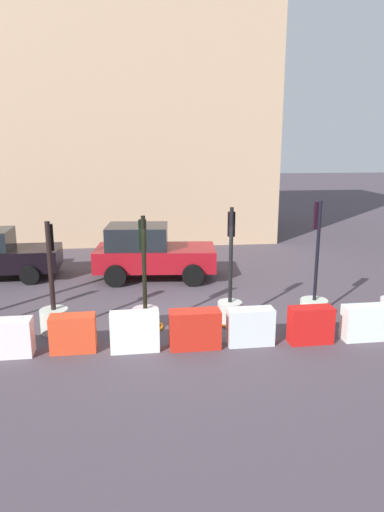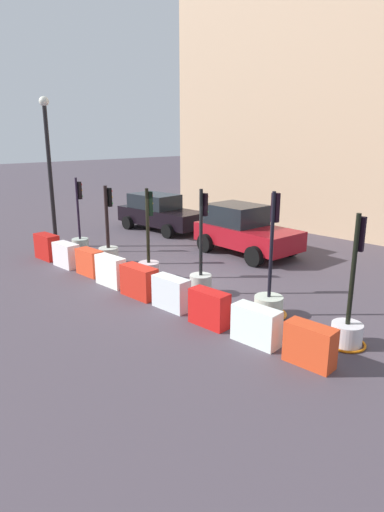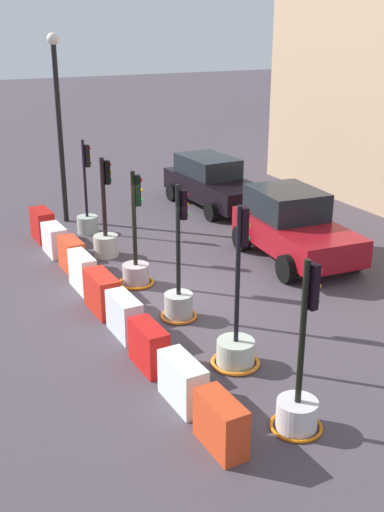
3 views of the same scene
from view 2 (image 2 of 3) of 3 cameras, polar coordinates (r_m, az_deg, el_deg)
The scene contains 20 objects.
ground_plane at distance 13.15m, azimuth -2.22°, elevation -3.77°, with size 120.00×120.00×0.00m, color #483F49.
traffic_light_0 at distance 17.23m, azimuth -14.41°, elevation 2.12°, with size 0.63×0.63×2.83m.
traffic_light_1 at distance 15.37m, azimuth -10.85°, elevation 0.90°, with size 0.67×0.67×2.72m.
traffic_light_2 at distance 13.68m, azimuth -5.66°, elevation -1.02°, with size 0.88×0.88×2.82m.
traffic_light_3 at distance 12.26m, azimuth 1.17°, elevation -2.93°, with size 0.81×0.81×2.97m.
traffic_light_4 at distance 11.00m, azimuth 10.03°, elevation -5.55°, with size 0.93×0.93×3.09m.
traffic_light_5 at distance 9.92m, azimuth 19.71°, elevation -8.38°, with size 0.84×0.84×2.86m.
construction_barrier_0 at distance 16.58m, azimuth -18.43°, elevation 1.16°, with size 1.05×0.50×0.90m.
construction_barrier_1 at distance 15.42m, azimuth -16.14°, elevation 0.13°, with size 1.03×0.49×0.82m.
construction_barrier_2 at distance 14.32m, azimuth -13.23°, elevation -0.81°, with size 0.99×0.46×0.83m.
construction_barrier_3 at distance 13.15m, azimuth -10.60°, elevation -1.95°, with size 1.07×0.39×0.90m.
construction_barrier_4 at distance 12.14m, azimuth -6.93°, elevation -3.36°, with size 1.14×0.50×0.87m.
construction_barrier_5 at distance 11.25m, azimuth -2.76°, elevation -4.88°, with size 1.06×0.44×0.85m.
construction_barrier_6 at distance 10.29m, azimuth 2.26°, elevation -6.85°, with size 1.01×0.43×0.86m.
construction_barrier_7 at distance 9.55m, azimuth 8.39°, elevation -8.98°, with size 1.07×0.46×0.82m.
construction_barrier_8 at distance 8.92m, azimuth 15.16°, elevation -11.19°, with size 0.99×0.45×0.83m.
car_black_sedan at distance 20.61m, azimuth -4.28°, elevation 5.70°, with size 4.50×2.18×1.67m.
car_red_compact at distance 16.52m, azimuth 6.82°, elevation 3.40°, with size 4.13×2.50×1.81m.
building_main_facade at distance 24.53m, azimuth 18.59°, elevation 22.45°, with size 15.05×8.21×15.17m.
street_lamp_post at distance 17.96m, azimuth -18.21°, elevation 11.90°, with size 0.36×0.36×5.73m.
Camera 2 is at (9.14, -8.39, 4.35)m, focal length 30.58 mm.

